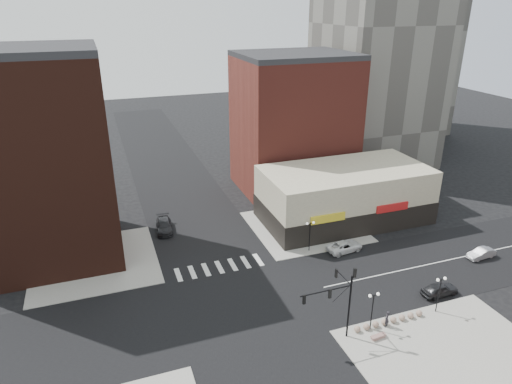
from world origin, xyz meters
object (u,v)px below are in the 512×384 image
dark_sedan_north (164,226)px  white_suv (345,246)px  street_lamp_se_a (373,302)px  pedestrian (387,319)px  street_lamp_ne (310,229)px  traffic_signal (339,294)px  silver_sedan (481,253)px  dark_sedan_east (440,289)px  stone_bench (378,337)px  street_lamp_se_b (440,286)px

dark_sedan_north → white_suv: bearing=-27.5°
street_lamp_se_a → pedestrian: 2.83m
white_suv → street_lamp_ne: bearing=63.7°
street_lamp_se_a → dark_sedan_north: 32.50m
traffic_signal → silver_sedan: size_ratio=2.00×
traffic_signal → dark_sedan_north: (-12.13, 28.07, -4.18)m
street_lamp_ne → dark_sedan_north: size_ratio=0.77×
street_lamp_se_a → dark_sedan_east: street_lamp_se_a is taller
dark_sedan_north → stone_bench: size_ratio=3.27×
dark_sedan_east → dark_sedan_north: bearing=44.6°
dark_sedan_north → stone_bench: dark_sedan_north is taller
street_lamp_se_b → dark_sedan_east: size_ratio=0.98×
traffic_signal → dark_sedan_east: traffic_signal is taller
street_lamp_se_b → white_suv: 14.96m
street_lamp_se_a → dark_sedan_north: (-15.89, 28.24, -2.51)m
white_suv → dark_sedan_east: bearing=-164.9°
street_lamp_ne → dark_sedan_east: bearing=-55.2°
street_lamp_se_b → white_suv: bearing=100.2°
silver_sedan → dark_sedan_north: (-36.79, 21.16, 0.14)m
white_suv → dark_sedan_east: size_ratio=1.15×
white_suv → pedestrian: size_ratio=2.71×
street_lamp_ne → stone_bench: 17.80m
street_lamp_ne → silver_sedan: bearing=-24.1°
white_suv → dark_sedan_north: 25.34m
street_lamp_se_b → white_suv: size_ratio=0.85×
street_lamp_se_a → white_suv: 15.69m
dark_sedan_east → dark_sedan_north: 36.89m
dark_sedan_east → stone_bench: (-10.52, -3.92, -0.40)m
silver_sedan → pedestrian: (-19.24, -7.36, 0.38)m
traffic_signal → street_lamp_ne: size_ratio=1.87×
dark_sedan_east → pedestrian: bearing=106.0°
traffic_signal → street_lamp_se_b: bearing=-0.8°
street_lamp_se_b → pedestrian: (-6.33, -0.28, -2.27)m
stone_bench → silver_sedan: bearing=17.0°
dark_sedan_north → stone_bench: 33.70m
white_suv → traffic_signal: bearing=139.9°
street_lamp_se_b → white_suv: (-2.60, 14.50, -2.61)m
white_suv → stone_bench: 16.93m
traffic_signal → street_lamp_se_b: traffic_signal is taller
pedestrian → street_lamp_se_b: bearing=144.1°
street_lamp_se_b → street_lamp_ne: bearing=113.6°
pedestrian → silver_sedan: bearing=162.5°
street_lamp_se_b → dark_sedan_north: (-23.89, 28.24, -2.51)m
street_lamp_se_a → street_lamp_ne: size_ratio=1.00×
street_lamp_se_a → white_suv: (5.40, 14.50, -2.61)m
street_lamp_se_a → dark_sedan_east: 11.01m
white_suv → street_lamp_se_a: bearing=152.1°
traffic_signal → white_suv: bearing=57.4°
street_lamp_se_a → silver_sedan: 22.23m
white_suv → stone_bench: bearing=153.6°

